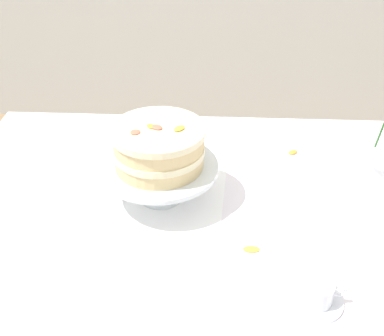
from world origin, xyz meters
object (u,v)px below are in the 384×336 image
(cake_stand, at_px, (160,171))
(layer_cake, at_px, (159,147))
(teacup, at_px, (316,293))
(dining_table, at_px, (213,246))

(cake_stand, bearing_deg, layer_cake, -55.33)
(cake_stand, distance_m, layer_cake, 0.07)
(cake_stand, relative_size, teacup, 2.49)
(dining_table, xyz_separation_m, cake_stand, (-0.14, 0.08, 0.17))
(dining_table, relative_size, teacup, 12.01)
(dining_table, distance_m, layer_cake, 0.29)
(cake_stand, xyz_separation_m, teacup, (0.34, -0.32, -0.06))
(cake_stand, xyz_separation_m, layer_cake, (0.00, -0.00, 0.07))
(dining_table, height_order, teacup, teacup)
(dining_table, distance_m, teacup, 0.34)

